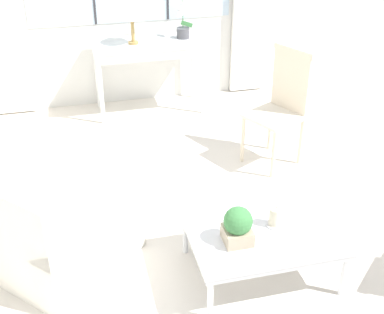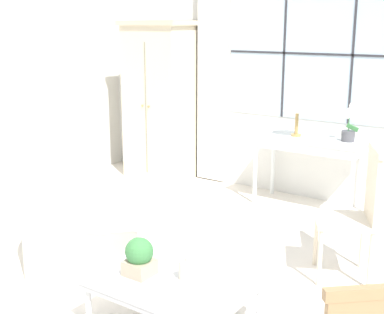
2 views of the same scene
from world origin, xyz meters
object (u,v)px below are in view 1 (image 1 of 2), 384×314
Objects in this scene: coffee_table at (262,232)px; pillar_candle at (275,217)px; table_lamp at (132,11)px; side_chair_wooden at (282,101)px; console_table at (148,49)px; potted_plant_small at (238,226)px; potted_orchid at (183,23)px; armchair_upholstered at (56,233)px.

pillar_candle is at bearing 4.52° from coffee_table.
pillar_candle is at bearing -79.55° from table_lamp.
side_chair_wooden is 7.13× the size of pillar_candle.
coffee_table is (0.43, -2.82, -0.80)m from table_lamp.
side_chair_wooden is at bearing 63.77° from coffee_table.
table_lamp is at bearing 130.36° from side_chair_wooden.
console_table reaches higher than potted_plant_small.
potted_orchid is at bearing 112.66° from side_chair_wooden.
coffee_table is 0.29m from potted_plant_small.
table_lamp is 0.43× the size of coffee_table.
potted_plant_small reaches higher than coffee_table.
potted_orchid is (0.40, 0.03, 0.25)m from console_table.
table_lamp reaches higher than pillar_candle.
potted_orchid reaches higher than armchair_upholstered.
potted_plant_small reaches higher than pillar_candle.
pillar_candle is at bearing -16.74° from armchair_upholstered.
table_lamp reaches higher than side_chair_wooden.
console_table is at bearing 65.78° from armchair_upholstered.
side_chair_wooden is 1.07× the size of coffee_table.
armchair_upholstered is 1.43m from coffee_table.
pillar_candle is (-0.04, -2.88, -0.51)m from potted_orchid.
console_table is 4.61× the size of potted_plant_small.
side_chair_wooden reaches higher than coffee_table.
side_chair_wooden is at bearing 26.16° from armchair_upholstered.
coffee_table is at bearing 24.04° from potted_plant_small.
table_lamp is at bearing 94.31° from potted_plant_small.
potted_orchid is 0.41× the size of coffee_table.
table_lamp is at bearing 68.69° from armchair_upholstered.
side_chair_wooden reaches higher than potted_plant_small.
console_table is at bearing 13.75° from table_lamp.
potted_plant_small is (0.22, -2.92, -0.63)m from table_lamp.
potted_plant_small is 1.70× the size of pillar_candle.
table_lamp is 2.86× the size of pillar_candle.
armchair_upholstered is 2.34m from side_chair_wooden.
side_chair_wooden is (1.15, -1.36, -0.54)m from table_lamp.
console_table is 0.99× the size of armchair_upholstered.
potted_plant_small is at bearing -120.91° from side_chair_wooden.
side_chair_wooden is 1.82m from potted_plant_small.
potted_orchid is at bearing 4.36° from console_table.
potted_orchid reaches higher than coffee_table.
console_table is at bearing 125.43° from side_chair_wooden.
table_lamp is 2.99m from potted_plant_small.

